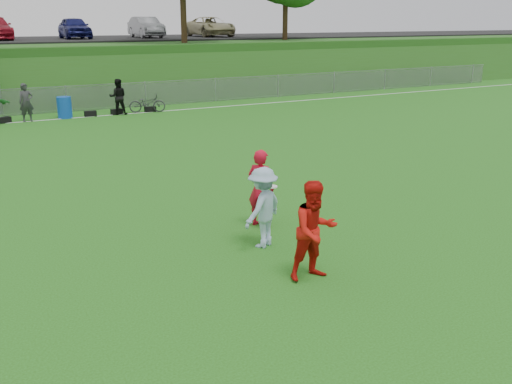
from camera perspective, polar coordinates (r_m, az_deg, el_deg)
ground at (r=11.30m, az=0.38°, el=-6.06°), size 120.00×120.00×0.00m
sideline_far at (r=27.94m, az=-17.57°, el=7.09°), size 60.00×0.10×0.01m
fence at (r=29.80m, az=-18.43°, el=8.84°), size 58.00×0.06×1.30m
berm at (r=40.56m, az=-21.37°, el=11.71°), size 120.00×18.00×3.00m
parking_lot at (r=42.46m, az=-21.96°, el=13.94°), size 120.00×12.00×0.10m
car_row at (r=41.32m, az=-23.56°, el=14.79°), size 32.04×5.18×1.44m
spectator_row at (r=27.46m, az=-23.52°, el=8.11°), size 8.74×0.86×1.69m
gear_bags at (r=28.18m, az=-16.02°, el=7.56°), size 7.26×0.50×0.26m
player_red_left at (r=12.45m, az=0.48°, el=0.38°), size 0.69×0.76×1.73m
player_red_center at (r=9.96m, az=5.90°, el=-3.86°), size 0.89×0.70×1.79m
player_blue at (r=11.33m, az=0.69°, el=-1.55°), size 1.22×1.04×1.64m
frisbee at (r=12.19m, az=1.56°, el=0.54°), size 0.26×0.26×0.02m
recycling_bin at (r=27.98m, az=-18.61°, el=8.02°), size 0.72×0.72×0.98m
bicycle at (r=28.70m, az=-10.83°, el=8.73°), size 1.83×1.06×0.91m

